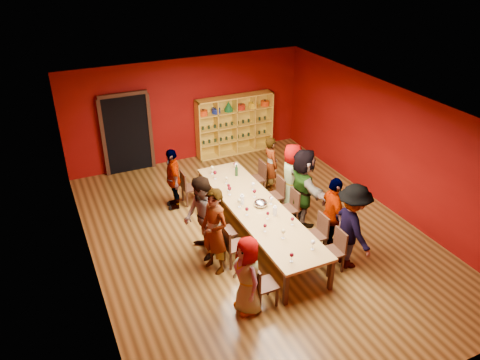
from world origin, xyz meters
name	(u,v)px	position (x,y,z in m)	size (l,w,h in m)	color
room_shell	(257,177)	(0.00, 0.00, 1.50)	(7.10, 9.10, 3.04)	#503515
tasting_table	(257,209)	(0.00, 0.00, 0.70)	(1.10, 4.50, 0.75)	#A58245
doorway	(127,133)	(-1.80, 4.43, 1.12)	(1.40, 0.17, 2.30)	black
shelving_unit	(234,122)	(1.40, 4.32, 0.98)	(2.40, 0.40, 1.80)	gold
chair_person_left_0	(261,283)	(-0.91, -1.98, 0.50)	(0.42, 0.42, 0.89)	black
person_left_0	(248,275)	(-1.17, -1.98, 0.77)	(0.75, 0.41, 1.53)	#151A3A
chair_person_left_1	(231,244)	(-0.91, -0.69, 0.50)	(0.42, 0.42, 0.89)	black
person_left_1	(214,231)	(-1.27, -0.69, 0.91)	(0.66, 0.49, 1.82)	silver
chair_person_left_2	(221,230)	(-0.91, -0.14, 0.50)	(0.42, 0.42, 0.89)	black
person_left_2	(202,218)	(-1.32, -0.14, 0.91)	(0.88, 0.48, 1.81)	#526EA9
chair_person_left_4	(188,186)	(-0.91, 1.99, 0.50)	(0.42, 0.42, 0.89)	black
person_left_4	(173,179)	(-1.27, 1.99, 0.78)	(0.91, 0.42, 1.56)	#D58F91
chair_person_right_0	(335,248)	(0.91, -1.68, 0.50)	(0.42, 0.42, 0.89)	black
person_right_0	(352,227)	(1.26, -1.68, 0.92)	(1.19, 0.49, 1.84)	#141738
chair_person_right_1	(318,232)	(0.91, -1.06, 0.50)	(0.42, 0.42, 0.89)	black
person_right_1	(333,215)	(1.24, -1.06, 0.84)	(0.99, 0.45, 1.69)	#131B34
chair_person_right_2	(290,206)	(0.91, 0.09, 0.50)	(0.42, 0.42, 0.89)	black
person_right_2	(303,187)	(1.22, 0.09, 0.93)	(1.72, 0.50, 1.86)	#C58489
chair_person_right_3	(277,193)	(0.91, 0.75, 0.50)	(0.42, 0.42, 0.89)	black
person_right_3	(292,177)	(1.31, 0.75, 0.85)	(0.83, 0.45, 1.69)	#5170A6
chair_person_right_4	(258,176)	(0.91, 1.72, 0.50)	(0.42, 0.42, 0.89)	black
person_right_4	(271,165)	(1.26, 1.72, 0.75)	(0.55, 0.40, 1.51)	#5982B8
wine_glass_0	(235,164)	(0.32, 1.89, 0.88)	(0.07, 0.07, 0.18)	white
wine_glass_1	(254,192)	(0.14, 0.41, 0.90)	(0.08, 0.08, 0.20)	white
wine_glass_2	(272,199)	(0.34, -0.02, 0.89)	(0.08, 0.08, 0.19)	white
wine_glass_3	(253,184)	(0.27, 0.73, 0.89)	(0.08, 0.08, 0.20)	white
wine_glass_4	(313,243)	(0.27, -1.80, 0.91)	(0.09, 0.09, 0.22)	white
wine_glass_5	(271,198)	(0.34, 0.00, 0.89)	(0.08, 0.08, 0.19)	white
wine_glass_6	(236,165)	(0.31, 1.78, 0.90)	(0.09, 0.09, 0.21)	white
wine_glass_7	(215,173)	(-0.33, 1.60, 0.91)	(0.09, 0.09, 0.22)	white
wine_glass_8	(283,232)	(-0.05, -1.25, 0.90)	(0.09, 0.09, 0.21)	white
wine_glass_9	(292,255)	(-0.27, -1.95, 0.89)	(0.08, 0.08, 0.20)	white
wine_glass_10	(247,209)	(-0.34, -0.20, 0.89)	(0.08, 0.08, 0.20)	white
wine_glass_11	(268,214)	(0.00, -0.51, 0.88)	(0.07, 0.07, 0.18)	white
wine_glass_12	(265,226)	(-0.27, -0.90, 0.88)	(0.07, 0.07, 0.18)	white
wine_glass_13	(226,179)	(-0.17, 1.27, 0.88)	(0.07, 0.07, 0.18)	white
wine_glass_14	(292,219)	(0.35, -0.92, 0.88)	(0.07, 0.07, 0.18)	white
wine_glass_15	(212,168)	(-0.29, 1.87, 0.91)	(0.09, 0.09, 0.22)	white
wine_glass_16	(239,201)	(-0.34, 0.16, 0.90)	(0.09, 0.09, 0.21)	white
wine_glass_17	(229,189)	(-0.32, 0.74, 0.91)	(0.09, 0.09, 0.22)	white
wine_glass_18	(229,186)	(-0.26, 0.93, 0.88)	(0.07, 0.07, 0.18)	white
spittoon_bowl	(261,203)	(0.10, 0.01, 0.82)	(0.31, 0.31, 0.17)	#B6B8BD
carafe_a	(242,200)	(-0.23, 0.26, 0.86)	(0.12, 0.12, 0.25)	white
carafe_b	(275,211)	(0.20, -0.44, 0.86)	(0.11, 0.11, 0.23)	white
wine_bottle	(236,171)	(0.21, 1.54, 0.87)	(0.10, 0.10, 0.30)	#133418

